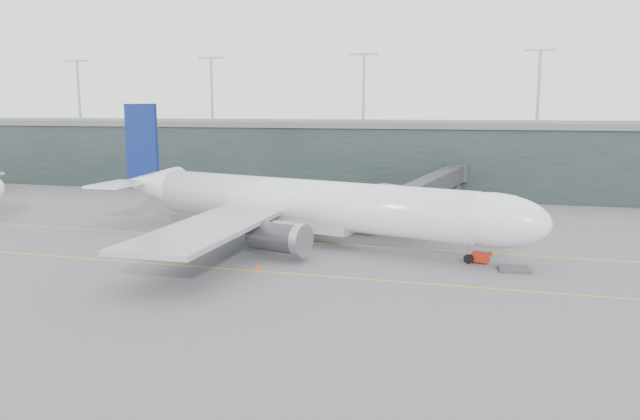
# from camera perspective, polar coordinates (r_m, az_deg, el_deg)

# --- Properties ---
(ground) EXTENTS (320.00, 320.00, 0.00)m
(ground) POSITION_cam_1_polar(r_m,az_deg,el_deg) (91.16, -5.40, -2.16)
(ground) COLOR #515156
(ground) RESTS_ON ground
(taxiline_a) EXTENTS (160.00, 0.25, 0.02)m
(taxiline_a) POSITION_cam_1_polar(r_m,az_deg,el_deg) (87.52, -6.34, -2.65)
(taxiline_a) COLOR gold
(taxiline_a) RESTS_ON ground
(taxiline_b) EXTENTS (160.00, 0.25, 0.02)m
(taxiline_b) POSITION_cam_1_polar(r_m,az_deg,el_deg) (73.33, -11.03, -5.12)
(taxiline_b) COLOR gold
(taxiline_b) RESTS_ON ground
(taxiline_lead_main) EXTENTS (0.25, 60.00, 0.02)m
(taxiline_lead_main) POSITION_cam_1_polar(r_m,az_deg,el_deg) (108.38, 0.87, -0.29)
(taxiline_lead_main) COLOR gold
(taxiline_lead_main) RESTS_ON ground
(terminal) EXTENTS (240.00, 36.00, 29.00)m
(terminal) POSITION_cam_1_polar(r_m,az_deg,el_deg) (145.34, 2.80, 5.17)
(terminal) COLOR black
(terminal) RESTS_ON ground
(main_aircraft) EXTENTS (65.87, 60.61, 18.75)m
(main_aircraft) POSITION_cam_1_polar(r_m,az_deg,el_deg) (84.13, -1.54, 0.55)
(main_aircraft) COLOR silver
(main_aircraft) RESTS_ON ground
(jet_bridge) EXTENTS (9.72, 47.84, 7.29)m
(jet_bridge) POSITION_cam_1_polar(r_m,az_deg,el_deg) (110.41, 10.57, 2.59)
(jet_bridge) COLOR #302F35
(jet_bridge) RESTS_ON ground
(gse_cart) EXTENTS (2.15, 1.64, 1.31)m
(gse_cart) POSITION_cam_1_polar(r_m,az_deg,el_deg) (75.91, 14.47, -4.19)
(gse_cart) COLOR #A41C0B
(gse_cart) RESTS_ON ground
(baggage_dolly) EXTENTS (3.70, 3.10, 0.34)m
(baggage_dolly) POSITION_cam_1_polar(r_m,az_deg,el_deg) (73.65, 17.35, -5.15)
(baggage_dolly) COLOR #3A3A3F
(baggage_dolly) RESTS_ON ground
(uld_a) EXTENTS (2.06, 1.68, 1.83)m
(uld_a) POSITION_cam_1_polar(r_m,az_deg,el_deg) (101.95, -5.34, -0.39)
(uld_a) COLOR #36363B
(uld_a) RESTS_ON ground
(uld_b) EXTENTS (2.25, 2.03, 1.68)m
(uld_b) POSITION_cam_1_polar(r_m,az_deg,el_deg) (103.18, -4.42, -0.31)
(uld_b) COLOR #36363B
(uld_b) RESTS_ON ground
(uld_c) EXTENTS (2.21, 1.87, 1.82)m
(uld_c) POSITION_cam_1_polar(r_m,az_deg,el_deg) (99.88, -3.60, -0.58)
(uld_c) COLOR #36363B
(uld_c) RESTS_ON ground
(cone_nose) EXTENTS (0.48, 0.48, 0.76)m
(cone_nose) POSITION_cam_1_polar(r_m,az_deg,el_deg) (80.07, 15.39, -3.79)
(cone_nose) COLOR orange
(cone_nose) RESTS_ON ground
(cone_wing_stbd) EXTENTS (0.46, 0.46, 0.73)m
(cone_wing_stbd) POSITION_cam_1_polar(r_m,az_deg,el_deg) (70.64, -5.76, -5.24)
(cone_wing_stbd) COLOR #E63C0C
(cone_wing_stbd) RESTS_ON ground
(cone_wing_port) EXTENTS (0.46, 0.46, 0.74)m
(cone_wing_port) POSITION_cam_1_polar(r_m,az_deg,el_deg) (99.34, 0.95, -0.96)
(cone_wing_port) COLOR orange
(cone_wing_port) RESTS_ON ground
(cone_tail) EXTENTS (0.45, 0.45, 0.72)m
(cone_tail) POSITION_cam_1_polar(r_m,az_deg,el_deg) (85.20, -15.45, -3.03)
(cone_tail) COLOR #DE600C
(cone_tail) RESTS_ON ground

